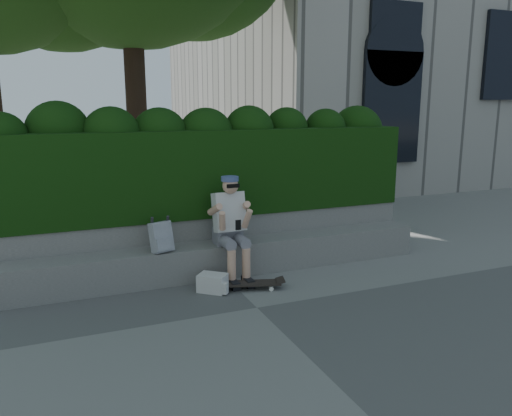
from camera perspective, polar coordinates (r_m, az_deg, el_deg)
name	(u,v)px	position (r m, az deg, el deg)	size (l,w,h in m)	color
ground	(257,308)	(5.86, 0.11, -11.33)	(80.00, 80.00, 0.00)	slate
bench_ledge	(222,259)	(6.88, -3.90, -5.78)	(6.00, 0.45, 0.45)	gray
planter_wall	(212,239)	(7.27, -5.11, -3.60)	(6.00, 0.50, 0.75)	gray
hedge	(206,171)	(7.29, -5.78, 4.25)	(6.00, 1.00, 1.20)	black
person	(231,224)	(6.59, -2.92, -1.80)	(0.40, 0.76, 1.38)	slate
skateboard	(247,284)	(6.37, -1.03, -8.66)	(0.87, 0.44, 0.09)	black
backpack_plaid	(161,237)	(6.46, -10.78, -3.27)	(0.26, 0.14, 0.39)	silver
backpack_ground	(213,283)	(6.32, -4.99, -8.52)	(0.34, 0.24, 0.22)	silver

